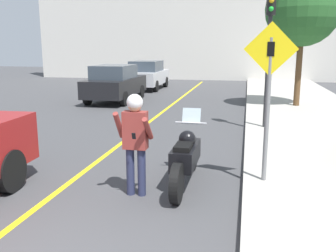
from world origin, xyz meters
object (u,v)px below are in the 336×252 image
parked_car_black (115,83)px  parked_car_silver (147,75)px  motorcycle (186,157)px  street_tree (303,10)px  traffic_light (270,32)px  crossing_sign (269,88)px  person_biker (135,134)px

parked_car_black → parked_car_silver: size_ratio=1.00×
motorcycle → street_tree: (3.04, 9.38, 3.39)m
traffic_light → street_tree: street_tree is taller
motorcycle → parked_car_silver: size_ratio=0.58×
crossing_sign → traffic_light: size_ratio=0.70×
traffic_light → crossing_sign: bearing=-92.4°
street_tree → parked_car_silver: size_ratio=1.24×
traffic_light → parked_car_black: (-6.54, 5.06, -2.05)m
crossing_sign → parked_car_black: crossing_sign is taller
street_tree → motorcycle: bearing=-108.0°
motorcycle → street_tree: street_tree is taller
street_tree → parked_car_black: bearing=176.4°
street_tree → parked_car_silver: 10.21m
motorcycle → traffic_light: size_ratio=0.61×
traffic_light → person_biker: bearing=-113.1°
crossing_sign → street_tree: (1.63, 9.27, 2.09)m
motorcycle → traffic_light: traffic_light is taller
street_tree → person_biker: bearing=-110.6°
motorcycle → person_biker: bearing=-137.1°
motorcycle → parked_car_silver: parked_car_silver is taller
motorcycle → parked_car_silver: (-4.82, 15.14, 0.33)m
parked_car_silver → crossing_sign: bearing=-67.5°
parked_car_black → person_biker: bearing=-68.4°
crossing_sign → street_tree: street_tree is taller
traffic_light → street_tree: size_ratio=0.77×
person_biker → parked_car_silver: size_ratio=0.42×
motorcycle → parked_car_black: size_ratio=0.58×
parked_car_silver → motorcycle: bearing=-72.3°
street_tree → parked_car_silver: street_tree is taller
crossing_sign → parked_car_black: (-6.34, 9.77, -0.96)m
person_biker → crossing_sign: (2.16, 0.81, 0.74)m
parked_car_black → street_tree: bearing=-3.6°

